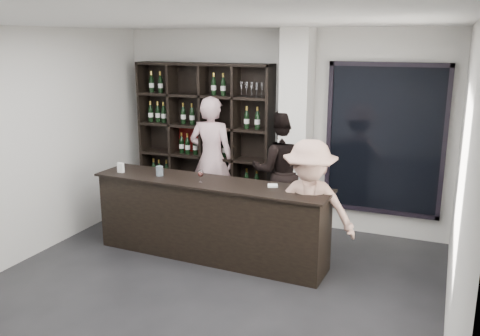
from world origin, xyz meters
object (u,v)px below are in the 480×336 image
at_px(wine_shelf, 205,141).
at_px(taster_pink, 212,159).
at_px(taster_black, 281,171).
at_px(customer, 309,210).
at_px(tasting_counter, 210,219).

height_order(wine_shelf, taster_pink, wine_shelf).
bearing_deg(taster_black, customer, 101.17).
distance_m(wine_shelf, customer, 2.62).
xyz_separation_m(taster_black, customer, (0.78, -1.35, -0.06)).
relative_size(tasting_counter, taster_black, 1.74).
relative_size(taster_pink, taster_black, 1.08).
distance_m(wine_shelf, taster_black, 1.37).
bearing_deg(tasting_counter, customer, -0.25).
relative_size(wine_shelf, customer, 1.45).
xyz_separation_m(tasting_counter, customer, (1.30, -0.05, 0.31)).
bearing_deg(taster_pink, customer, 141.11).
xyz_separation_m(taster_pink, customer, (1.90, -1.35, -0.14)).
relative_size(tasting_counter, customer, 1.87).
distance_m(wine_shelf, tasting_counter, 1.81).
relative_size(wine_shelf, taster_black, 1.35).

